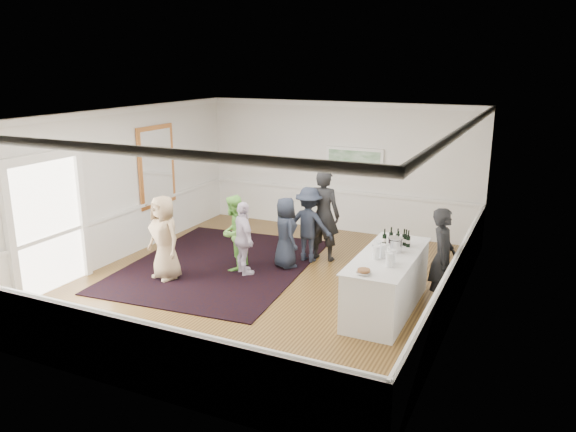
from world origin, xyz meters
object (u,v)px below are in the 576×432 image
at_px(bartender, 442,258).
at_px(ice_bucket, 395,245).
at_px(guest_green, 234,233).
at_px(nut_bowl, 364,272).
at_px(serving_table, 387,282).
at_px(guest_dark_a, 309,225).
at_px(guest_navy, 286,233).
at_px(guest_lilac, 244,239).
at_px(guest_tan, 164,238).
at_px(guest_dark_b, 323,215).

bearing_deg(bartender, ice_bucket, 113.16).
distance_m(guest_green, nut_bowl, 3.65).
xyz_separation_m(serving_table, guest_green, (-3.35, 0.62, 0.27)).
relative_size(serving_table, ice_bucket, 9.47).
relative_size(guest_dark_a, nut_bowl, 6.93).
relative_size(bartender, guest_navy, 1.18).
bearing_deg(guest_lilac, guest_green, 11.58).
xyz_separation_m(serving_table, guest_lilac, (-3.02, 0.44, 0.24)).
height_order(guest_tan, guest_navy, guest_tan).
height_order(bartender, nut_bowl, bartender).
distance_m(guest_tan, guest_dark_b, 3.33).
xyz_separation_m(guest_lilac, guest_navy, (0.56, 0.73, -0.01)).
distance_m(serving_table, ice_bucket, 0.65).
bearing_deg(bartender, guest_tan, 96.37).
bearing_deg(guest_green, guest_dark_b, 127.11).
height_order(guest_dark_b, guest_navy, guest_dark_b).
bearing_deg(guest_dark_a, guest_dark_b, -135.91).
height_order(guest_dark_a, guest_navy, guest_dark_a).
relative_size(bartender, guest_lilac, 1.17).
distance_m(serving_table, guest_dark_a, 2.78).
distance_m(guest_green, guest_lilac, 0.38).
bearing_deg(guest_tan, guest_dark_a, 62.11).
height_order(guest_navy, ice_bucket, guest_navy).
bearing_deg(guest_green, guest_navy, 115.82).
bearing_deg(guest_navy, serving_table, -162.70).
distance_m(guest_dark_a, ice_bucket, 2.70).
xyz_separation_m(bartender, nut_bowl, (-0.89, -1.62, 0.16)).
xyz_separation_m(guest_navy, nut_bowl, (2.35, -2.20, 0.30)).
bearing_deg(guest_dark_a, ice_bucket, 146.31).
height_order(guest_tan, ice_bucket, guest_tan).
relative_size(bartender, guest_green, 1.13).
distance_m(guest_tan, ice_bucket, 4.40).
relative_size(serving_table, guest_dark_b, 1.25).
distance_m(guest_dark_b, guest_navy, 0.96).
relative_size(guest_tan, guest_green, 1.08).
bearing_deg(nut_bowl, guest_lilac, 153.31).
bearing_deg(nut_bowl, guest_navy, 136.91).
height_order(serving_table, guest_dark_a, guest_dark_a).
height_order(bartender, guest_lilac, bartender).
bearing_deg(ice_bucket, guest_dark_b, 138.90).
bearing_deg(guest_dark_b, guest_lilac, 55.82).
distance_m(guest_tan, guest_green, 1.39).
bearing_deg(guest_dark_b, bartender, 155.32).
relative_size(bartender, ice_bucket, 6.70).
bearing_deg(guest_lilac, nut_bowl, -166.39).
distance_m(serving_table, bartender, 1.05).
bearing_deg(guest_dark_a, guest_green, 43.31).
bearing_deg(guest_navy, guest_green, 74.53).
bearing_deg(guest_dark_b, guest_navy, 57.48).
height_order(guest_lilac, ice_bucket, guest_lilac).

